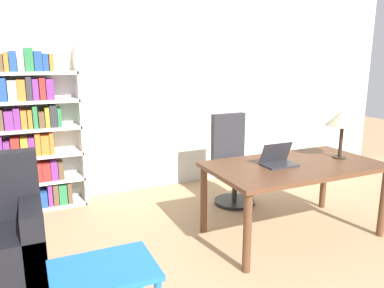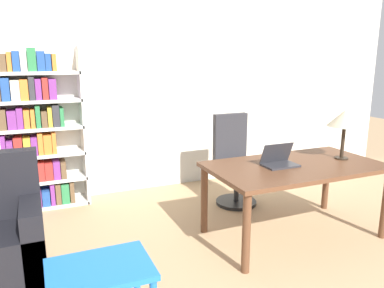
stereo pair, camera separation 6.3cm
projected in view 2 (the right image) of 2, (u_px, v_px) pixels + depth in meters
name	position (u px, v px, depth m)	size (l,w,h in m)	color
wall_back	(145.00, 88.00, 4.83)	(8.00, 0.06, 2.70)	silver
desk	(295.00, 173.00, 3.61)	(1.68, 0.92, 0.73)	brown
laptop	(279.00, 161.00, 3.54)	(0.33, 0.21, 0.21)	#2D2D33
table_lamp	(345.00, 119.00, 3.70)	(0.34, 0.34, 0.50)	#2D2319
office_chair	(234.00, 163.00, 4.50)	(0.49, 0.49, 1.08)	black
side_table_blue	(100.00, 281.00, 2.20)	(0.60, 0.45, 0.54)	blue
bookshelf	(36.00, 134.00, 4.25)	(0.94, 0.28, 1.86)	white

